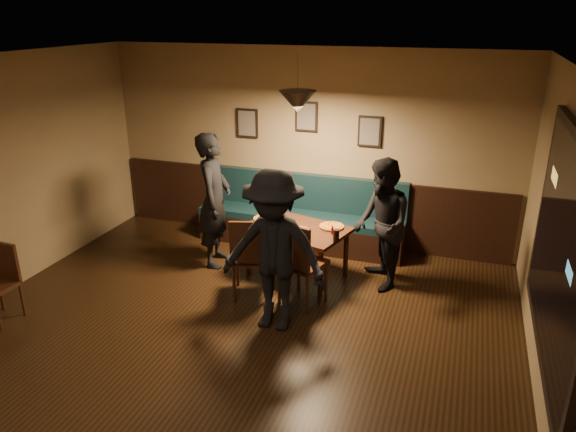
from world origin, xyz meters
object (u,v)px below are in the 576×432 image
at_px(diner_front, 274,252).
at_px(soda_glass, 336,236).
at_px(chair_near_right, 303,261).
at_px(diner_left, 214,200).
at_px(diner_right, 382,225).
at_px(booth_bench, 300,213).
at_px(chair_near_left, 251,255).
at_px(tabasco_bottle, 332,230).
at_px(dining_table, 297,251).

xyz_separation_m(diner_front, soda_glass, (0.44, 0.93, -0.14)).
distance_m(chair_near_right, diner_left, 1.61).
relative_size(diner_right, diner_front, 0.92).
height_order(booth_bench, chair_near_left, chair_near_left).
bearing_deg(chair_near_right, diner_front, -85.40).
relative_size(chair_near_right, soda_glass, 6.55).
bearing_deg(diner_front, tabasco_bottle, 75.57).
relative_size(chair_near_right, diner_right, 0.64).
distance_m(chair_near_left, diner_front, 0.86).
height_order(chair_near_left, diner_left, diner_left).
bearing_deg(diner_left, dining_table, -101.53).
xyz_separation_m(diner_right, diner_front, (-0.92, -1.30, 0.07)).
distance_m(chair_near_right, soda_glass, 0.51).
bearing_deg(booth_bench, diner_front, -79.81).
xyz_separation_m(chair_near_left, diner_front, (0.50, -0.58, 0.38)).
relative_size(chair_near_left, chair_near_right, 0.98).
bearing_deg(diner_left, diner_front, -144.95).
height_order(diner_left, tabasco_bottle, diner_left).
distance_m(booth_bench, diner_front, 2.23).
height_order(dining_table, diner_left, diner_left).
bearing_deg(dining_table, diner_right, 18.93).
bearing_deg(booth_bench, diner_right, -33.38).
xyz_separation_m(booth_bench, diner_left, (-0.90, -0.92, 0.40)).
xyz_separation_m(dining_table, chair_near_left, (-0.36, -0.65, 0.18)).
bearing_deg(diner_left, chair_near_right, -125.26).
distance_m(dining_table, diner_right, 1.16).
distance_m(chair_near_right, tabasco_bottle, 0.63).
bearing_deg(chair_near_left, diner_front, -66.70).
distance_m(booth_bench, diner_left, 1.35).
bearing_deg(soda_glass, tabasco_bottle, 114.75).
bearing_deg(chair_near_right, dining_table, 131.33).
bearing_deg(chair_near_right, booth_bench, 126.19).
relative_size(dining_table, chair_near_left, 1.22).
xyz_separation_m(chair_near_left, soda_glass, (0.95, 0.35, 0.24)).
relative_size(chair_near_left, diner_left, 0.57).
xyz_separation_m(diner_right, soda_glass, (-0.47, -0.37, -0.06)).
distance_m(diner_front, tabasco_bottle, 1.22).
xyz_separation_m(chair_near_left, diner_left, (-0.78, 0.66, 0.39)).
xyz_separation_m(chair_near_right, diner_left, (-1.42, 0.64, 0.38)).
relative_size(booth_bench, dining_table, 2.40).
relative_size(booth_bench, chair_near_left, 2.93).
bearing_deg(tabasco_bottle, booth_bench, 125.95).
height_order(diner_front, soda_glass, diner_front).
relative_size(diner_right, soda_glass, 10.21).
bearing_deg(diner_left, booth_bench, -55.17).
height_order(dining_table, tabasco_bottle, tabasco_bottle).
bearing_deg(chair_near_left, tabasco_bottle, 16.85).
relative_size(chair_near_left, diner_front, 0.58).
height_order(diner_right, tabasco_bottle, diner_right).
bearing_deg(diner_left, chair_near_left, -141.00).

